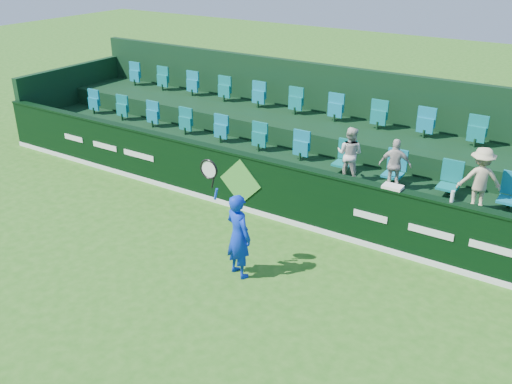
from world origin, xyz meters
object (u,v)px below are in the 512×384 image
Objects in this scene: spectator_left at (350,154)px; spectator_middle at (395,165)px; tennis_player at (238,235)px; drinks_bottle at (452,196)px; towel at (393,187)px; spectator_right at (480,179)px.

spectator_left is 1.07× the size of spectator_middle.
drinks_bottle is at bearing 37.16° from tennis_player.
spectator_left is 3.23× the size of towel.
tennis_player is 1.74× the size of spectator_right.
tennis_player is 1.85× the size of spectator_left.
spectator_right reaches higher than spectator_left.
tennis_player is 10.25× the size of drinks_bottle.
spectator_middle is at bearing -24.77° from spectator_right.
spectator_left is (0.57, 3.46, 0.58)m from tennis_player.
spectator_left reaches higher than towel.
drinks_bottle is (2.52, -1.12, 0.05)m from spectator_left.
drinks_bottle is (-0.22, -1.12, 0.01)m from spectator_right.
tennis_player reaches higher than drinks_bottle.
spectator_right is (1.70, 0.00, 0.08)m from spectator_middle.
drinks_bottle is at bearing 0.00° from towel.
tennis_player reaches higher than towel.
spectator_right is at bearing 79.04° from drinks_bottle.
spectator_middle is 1.18m from towel.
spectator_right is at bearing 46.33° from tennis_player.
spectator_left is at bearing 156.00° from drinks_bottle.
towel is at bearing 180.00° from drinks_bottle.
tennis_player is 4.82m from spectator_right.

